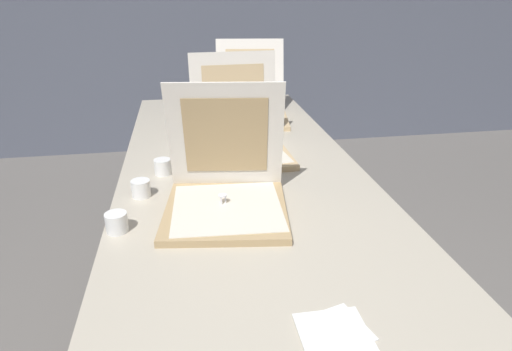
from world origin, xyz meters
name	(u,v)px	position (x,y,z in m)	size (l,w,h in m)	color
table	(243,182)	(0.00, 0.66, 0.69)	(0.92, 2.38, 0.73)	#BCB29E
pizza_box_front	(226,193)	(-0.09, 0.37, 0.79)	(0.42, 0.42, 0.39)	tan
pizza_box_middle	(241,141)	(0.02, 0.85, 0.79)	(0.39, 0.43, 0.39)	tan
pizza_box_back	(251,108)	(0.14, 1.36, 0.79)	(0.43, 0.53, 0.38)	tan
cup_white_mid	(163,167)	(-0.30, 0.68, 0.76)	(0.06, 0.06, 0.06)	white
cup_white_near_center	(141,188)	(-0.36, 0.50, 0.76)	(0.06, 0.06, 0.06)	white
cup_white_far	(183,137)	(-0.22, 1.01, 0.76)	(0.06, 0.06, 0.06)	white
cup_white_near_left	(117,222)	(-0.42, 0.28, 0.76)	(0.06, 0.06, 0.06)	white
napkin_pile	(336,332)	(0.07, -0.20, 0.74)	(0.16, 0.16, 0.01)	white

